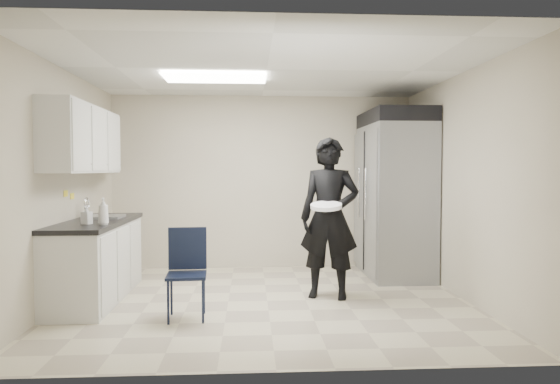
{
  "coord_description": "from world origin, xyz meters",
  "views": [
    {
      "loc": [
        -0.19,
        -5.58,
        1.49
      ],
      "look_at": [
        0.16,
        0.2,
        1.23
      ],
      "focal_mm": 32.0,
      "sensor_mm": 36.0,
      "label": 1
    }
  ],
  "objects": [
    {
      "name": "towel_dispenser",
      "position": [
        -2.14,
        1.35,
        1.62
      ],
      "size": [
        0.22,
        0.3,
        0.35
      ],
      "primitive_type": "cube",
      "color": "black",
      "rests_on": "left_wall"
    },
    {
      "name": "folding_chair",
      "position": [
        -0.82,
        -0.63,
        0.44
      ],
      "size": [
        0.41,
        0.41,
        0.87
      ],
      "primitive_type": "cube",
      "rotation": [
        0.0,
        0.0,
        0.06
      ],
      "color": "black",
      "rests_on": "floor"
    },
    {
      "name": "faucet",
      "position": [
        -2.13,
        0.45,
        1.02
      ],
      "size": [
        0.02,
        0.02,
        0.24
      ],
      "primitive_type": "cylinder",
      "color": "silver",
      "rests_on": "countertop"
    },
    {
      "name": "floor",
      "position": [
        0.0,
        0.0,
        0.0
      ],
      "size": [
        4.5,
        4.5,
        0.0
      ],
      "primitive_type": "plane",
      "color": "#C3B899",
      "rests_on": "ground"
    },
    {
      "name": "lower_counter",
      "position": [
        -1.95,
        0.2,
        0.43
      ],
      "size": [
        0.6,
        1.9,
        0.86
      ],
      "primitive_type": "cube",
      "color": "silver",
      "rests_on": "floor"
    },
    {
      "name": "soap_bottle_a",
      "position": [
        -1.72,
        -0.3,
        1.05
      ],
      "size": [
        0.12,
        0.12,
        0.28
      ],
      "primitive_type": "imported",
      "rotation": [
        0.0,
        0.0,
        0.09
      ],
      "color": "silver",
      "rests_on": "countertop"
    },
    {
      "name": "back_wall",
      "position": [
        0.0,
        2.0,
        1.3
      ],
      "size": [
        4.5,
        0.0,
        4.5
      ],
      "primitive_type": "plane",
      "rotation": [
        1.57,
        0.0,
        0.0
      ],
      "color": "#BCB39B",
      "rests_on": "floor"
    },
    {
      "name": "right_wall",
      "position": [
        2.25,
        0.0,
        1.3
      ],
      "size": [
        0.0,
        4.0,
        4.0
      ],
      "primitive_type": "plane",
      "rotation": [
        1.57,
        0.0,
        -1.57
      ],
      "color": "#BCB39B",
      "rests_on": "floor"
    },
    {
      "name": "notice_sticker_left",
      "position": [
        -2.24,
        0.1,
        1.22
      ],
      "size": [
        0.0,
        0.12,
        0.07
      ],
      "primitive_type": "cube",
      "color": "yellow",
      "rests_on": "left_wall"
    },
    {
      "name": "fridge_compressor",
      "position": [
        1.83,
        1.27,
        2.2
      ],
      "size": [
        0.8,
        1.35,
        0.2
      ],
      "primitive_type": "cube",
      "color": "black",
      "rests_on": "commercial_fridge"
    },
    {
      "name": "man_tuxedo",
      "position": [
        0.72,
        0.11,
        0.93
      ],
      "size": [
        0.78,
        0.63,
        1.86
      ],
      "primitive_type": "imported",
      "rotation": [
        0.0,
        0.0,
        -0.3
      ],
      "color": "black",
      "rests_on": "floor"
    },
    {
      "name": "upper_cabinets",
      "position": [
        -2.08,
        0.2,
        1.83
      ],
      "size": [
        0.35,
        1.8,
        0.75
      ],
      "primitive_type": "cube",
      "color": "silver",
      "rests_on": "left_wall"
    },
    {
      "name": "bucket_lid",
      "position": [
        0.65,
        -0.13,
        1.08
      ],
      "size": [
        0.44,
        0.44,
        0.04
      ],
      "primitive_type": "cylinder",
      "rotation": [
        0.0,
        0.0,
        -0.3
      ],
      "color": "white",
      "rests_on": "man_tuxedo"
    },
    {
      "name": "sink",
      "position": [
        -1.93,
        0.45,
        0.87
      ],
      "size": [
        0.42,
        0.4,
        0.14
      ],
      "primitive_type": "cube",
      "color": "gray",
      "rests_on": "countertop"
    },
    {
      "name": "ceiling",
      "position": [
        0.0,
        0.0,
        2.6
      ],
      "size": [
        4.5,
        4.5,
        0.0
      ],
      "primitive_type": "plane",
      "rotation": [
        3.14,
        0.0,
        0.0
      ],
      "color": "silver",
      "rests_on": "back_wall"
    },
    {
      "name": "notice_sticker_right",
      "position": [
        -2.24,
        0.3,
        1.18
      ],
      "size": [
        0.0,
        0.12,
        0.07
      ],
      "primitive_type": "cube",
      "color": "yellow",
      "rests_on": "left_wall"
    },
    {
      "name": "countertop",
      "position": [
        -1.95,
        0.2,
        0.89
      ],
      "size": [
        0.64,
        1.95,
        0.05
      ],
      "primitive_type": "cube",
      "color": "black",
      "rests_on": "lower_counter"
    },
    {
      "name": "left_wall",
      "position": [
        -2.25,
        0.0,
        1.3
      ],
      "size": [
        0.0,
        4.0,
        4.0
      ],
      "primitive_type": "plane",
      "rotation": [
        1.57,
        0.0,
        1.57
      ],
      "color": "#BCB39B",
      "rests_on": "floor"
    },
    {
      "name": "commercial_fridge",
      "position": [
        1.83,
        1.27,
        1.05
      ],
      "size": [
        0.8,
        1.35,
        2.1
      ],
      "primitive_type": "cube",
      "color": "gray",
      "rests_on": "floor"
    },
    {
      "name": "ceiling_panel",
      "position": [
        -0.6,
        0.4,
        2.57
      ],
      "size": [
        1.2,
        0.6,
        0.02
      ],
      "primitive_type": "cube",
      "color": "white",
      "rests_on": "ceiling"
    },
    {
      "name": "soap_bottle_b",
      "position": [
        -1.91,
        -0.23,
        1.01
      ],
      "size": [
        0.11,
        0.12,
        0.2
      ],
      "primitive_type": "imported",
      "rotation": [
        0.0,
        0.0,
        -0.36
      ],
      "color": "silver",
      "rests_on": "countertop"
    }
  ]
}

